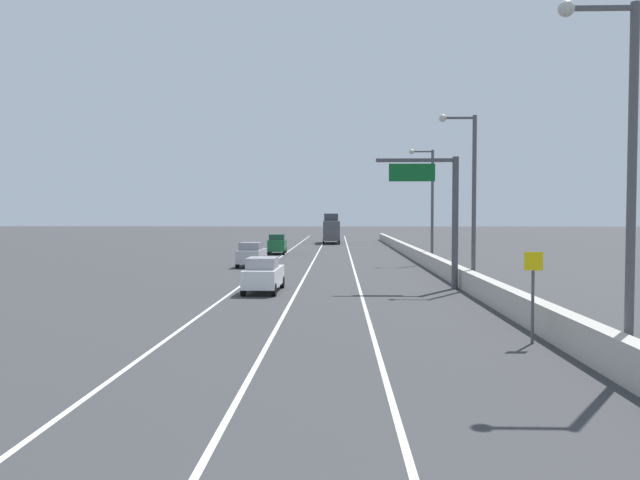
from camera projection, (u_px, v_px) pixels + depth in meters
ground_plane at (336, 253)px, 69.23m from camera, size 320.00×320.00×0.00m
lane_stripe_left at (279, 258)px, 60.41m from camera, size 0.16×130.00×0.00m
lane_stripe_center at (315, 258)px, 60.30m from camera, size 0.16×130.00×0.00m
lane_stripe_right at (351, 258)px, 60.20m from camera, size 0.16×130.00×0.00m
jersey_barrier_right at (438, 265)px, 45.02m from camera, size 0.60×120.00×1.10m
overhead_sign_gantry at (442, 206)px, 35.06m from camera, size 4.68×0.36×7.50m
speed_advisory_sign at (533, 290)px, 20.09m from camera, size 0.60×0.11×3.00m
lamp_post_right_near at (622, 159)px, 16.46m from camera, size 2.14×0.44×9.88m
lamp_post_right_second at (469, 189)px, 34.90m from camera, size 2.14×0.44×9.88m
lamp_post_right_third at (429, 198)px, 53.32m from camera, size 2.14×0.44×9.88m
car_green_0 at (277, 244)px, 66.77m from camera, size 1.99×4.55×2.15m
car_silver_1 at (252, 255)px, 50.24m from camera, size 2.07×4.40×1.99m
car_white_2 at (264, 275)px, 33.66m from camera, size 1.92×4.59×1.92m
box_truck at (331, 230)px, 92.18m from camera, size 2.64×9.01×4.43m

